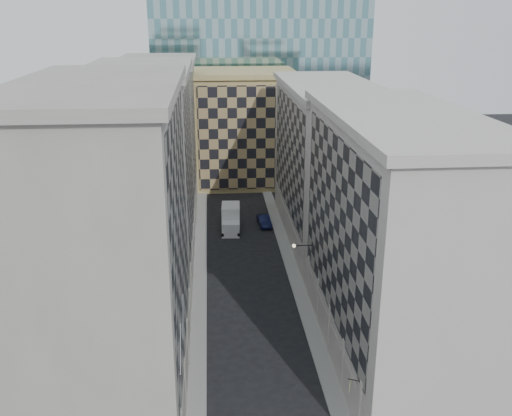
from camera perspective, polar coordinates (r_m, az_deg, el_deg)
sidewalk_west at (r=63.44m, az=-5.64°, el=-7.05°), size 1.50×100.00×0.15m
sidewalk_east at (r=64.04m, az=3.86°, el=-6.73°), size 1.50×100.00×0.15m
bldg_left_a at (r=41.87m, az=-14.22°, el=-4.14°), size 10.80×22.80×23.70m
bldg_left_b at (r=62.65m, az=-11.10°, el=3.36°), size 10.80×22.80×22.70m
bldg_left_c at (r=84.05m, az=-9.54°, el=7.09°), size 10.80×22.80×21.70m
bldg_right_a at (r=47.79m, az=13.46°, el=-3.07°), size 10.80×26.80×20.70m
bldg_right_b at (r=72.78m, az=7.07°, el=4.56°), size 10.80×28.80×19.70m
tan_block at (r=96.82m, az=-1.21°, el=8.08°), size 16.80×14.80×18.80m
church_tower at (r=109.04m, az=-2.86°, el=18.56°), size 7.20×7.20×51.50m
flagpoles_left at (r=38.59m, az=-7.44°, el=-12.17°), size 0.10×6.33×2.33m
bracket_lamp at (r=55.99m, az=4.00°, el=-3.78°), size 1.98×0.36×0.36m
box_truck at (r=76.62m, az=-2.54°, el=-1.17°), size 2.68×6.01×3.24m
dark_car at (r=78.24m, az=0.81°, el=-1.27°), size 1.82×4.38×1.41m
shop_sign at (r=41.15m, az=9.46°, el=-17.03°), size 0.77×0.67×0.79m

